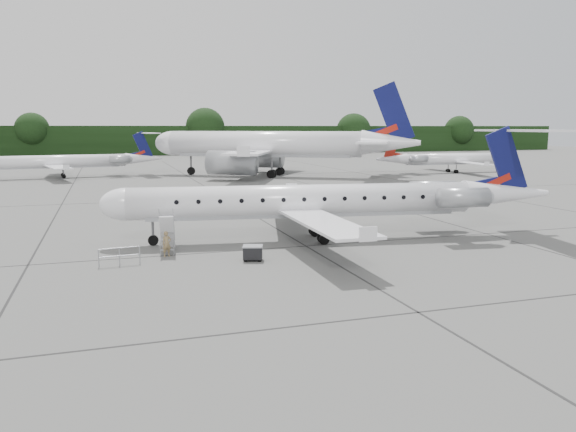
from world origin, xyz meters
name	(u,v)px	position (x,y,z in m)	size (l,w,h in m)	color
ground	(376,256)	(0.00, 0.00, 0.00)	(320.00, 320.00, 0.00)	slate
treeline	(163,140)	(0.00, 130.00, 4.00)	(260.00, 4.00, 8.00)	black
main_regional_jet	(304,185)	(-2.59, 5.77, 3.79)	(29.58, 21.29, 7.58)	white
airstair	(167,233)	(-11.75, 4.91, 1.19)	(0.85, 2.12, 2.38)	white
passenger	(167,244)	(-11.92, 3.71, 0.76)	(0.55, 0.36, 1.52)	olive
safety_railing	(119,257)	(-14.66, 2.24, 0.50)	(2.20, 0.08, 1.00)	#96999E
baggage_cart	(253,253)	(-7.32, 1.14, 0.47)	(1.08, 0.87, 0.94)	black
bg_narrowbody	(264,131)	(8.36, 55.19, 6.99)	(38.94, 28.04, 13.98)	white
bg_regional_left	(55,155)	(-22.38, 62.07, 3.44)	(26.20, 18.86, 6.87)	white
bg_regional_right	(457,153)	(41.35, 52.08, 3.25)	(24.80, 17.86, 6.51)	white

